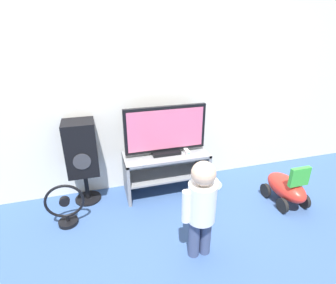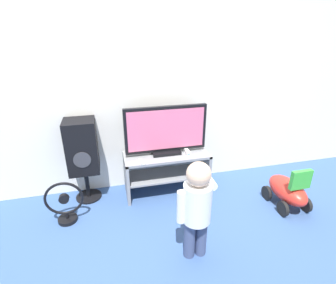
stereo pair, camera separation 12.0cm
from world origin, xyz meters
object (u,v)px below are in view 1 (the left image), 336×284
ride_on_toy (286,187)px  child (202,202)px  speaker_tower (81,150)px  remote_primary (142,162)px  game_console (186,150)px  television (165,131)px  floor_fan (66,207)px

ride_on_toy → child: bearing=-161.7°
speaker_tower → ride_on_toy: size_ratio=1.77×
child → ride_on_toy: child is taller
remote_primary → ride_on_toy: remote_primary is taller
remote_primary → ride_on_toy: bearing=-16.6°
game_console → child: size_ratio=0.21×
ride_on_toy → television: bearing=153.2°
game_console → child: (-0.23, -1.05, 0.01)m
speaker_tower → ride_on_toy: bearing=-17.7°
remote_primary → floor_fan: size_ratio=0.27×
ride_on_toy → remote_primary: bearing=163.4°
child → speaker_tower: bearing=130.6°
television → child: bearing=-89.3°
game_console → floor_fan: 1.51m
remote_primary → floor_fan: bearing=-169.6°
television → ride_on_toy: 1.59m
television → child: 1.12m
game_console → ride_on_toy: size_ratio=0.35×
speaker_tower → floor_fan: (-0.21, -0.40, -0.45)m
television → ride_on_toy: size_ratio=1.72×
speaker_tower → ride_on_toy: (2.29, -0.73, -0.47)m
game_console → ride_on_toy: bearing=-30.4°
remote_primary → speaker_tower: 0.71m
television → speaker_tower: bearing=176.0°
speaker_tower → ride_on_toy: 2.45m
remote_primary → ride_on_toy: size_ratio=0.23×
remote_primary → child: child is taller
child → ride_on_toy: size_ratio=1.68×
child → floor_fan: bearing=147.8°
television → ride_on_toy: bearing=-26.8°
game_console → ride_on_toy: game_console is taller
game_console → speaker_tower: 1.24m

